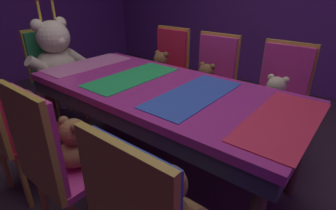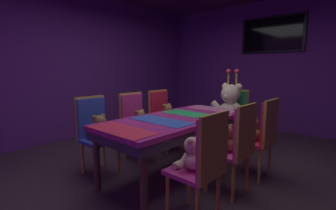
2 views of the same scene
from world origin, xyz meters
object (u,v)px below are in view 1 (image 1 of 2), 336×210
teddy_left_0 (169,202)px  teddy_right_1 (205,81)px  chair_left_2 (5,122)px  chair_right_0 (280,90)px  chair_right_2 (169,64)px  teddy_left_1 (77,145)px  teddy_right_0 (274,97)px  king_teddy_bear (57,56)px  banquet_table (161,97)px  teddy_left_2 (28,114)px  throne_chair (51,66)px  teddy_right_2 (160,68)px  chair_left_1 (52,156)px  chair_right_1 (213,75)px

teddy_left_0 → teddy_right_1: teddy_left_0 is taller
chair_left_2 → chair_right_0: (1.66, -1.20, 0.00)m
teddy_right_1 → chair_right_2: chair_right_2 is taller
teddy_left_1 → chair_left_2: chair_left_2 is taller
teddy_right_0 → king_teddy_bear: (-0.68, 1.98, 0.15)m
banquet_table → teddy_left_2: bearing=139.0°
throne_chair → teddy_right_2: bearing=37.0°
teddy_left_0 → chair_right_2: 1.99m
chair_right_0 → banquet_table: bearing=-36.1°
king_teddy_bear → teddy_right_2: bearing=42.5°
chair_left_1 → chair_left_2: 0.58m
chair_left_1 → throne_chair: size_ratio=1.00×
teddy_left_1 → throne_chair: 1.67m
teddy_left_1 → chair_right_1: bearing=0.2°
banquet_table → teddy_left_2: (-0.69, 0.60, -0.06)m
teddy_right_2 → throne_chair: (-0.71, 0.94, 0.01)m
throne_chair → teddy_right_1: bearing=23.9°
banquet_table → teddy_right_0: (0.68, -0.60, -0.07)m
teddy_left_2 → teddy_right_0: 1.82m
chair_left_1 → chair_right_1: 1.66m
chair_right_0 → teddy_left_1: bearing=-22.3°
chair_left_2 → teddy_left_2: chair_left_2 is taller
teddy_left_1 → throne_chair: (0.69, 1.52, 0.01)m
teddy_left_1 → teddy_right_1: (1.37, 0.00, -0.00)m
banquet_table → teddy_right_0: size_ratio=6.41×
teddy_right_1 → king_teddy_bear: size_ratio=0.35×
teddy_left_0 → teddy_right_0: 1.39m
king_teddy_bear → teddy_left_1: bearing=-27.2°
teddy_left_0 → chair_left_1: chair_left_1 is taller
chair_right_0 → chair_right_2: bearing=-91.3°
chair_right_0 → chair_right_1: same height
chair_right_1 → king_teddy_bear: 1.58m
chair_left_1 → chair_right_0: size_ratio=1.00×
chair_right_1 → teddy_left_2: bearing=-20.8°
chair_left_2 → chair_right_1: size_ratio=1.00×
teddy_right_0 → chair_right_1: size_ratio=0.32×
chair_left_2 → chair_right_0: size_ratio=1.00×
teddy_left_0 → chair_right_2: size_ratio=0.34×
teddy_left_1 → teddy_left_0: bearing=-90.8°
chair_right_1 → chair_left_2: bearing=-19.1°
chair_right_0 → teddy_right_1: chair_right_0 is taller
teddy_right_1 → chair_right_2: size_ratio=0.31×
chair_right_2 → teddy_left_1: bearing=20.5°
chair_right_0 → king_teddy_bear: 2.15m
teddy_right_0 → king_teddy_bear: bearing=-71.0°
banquet_table → chair_right_0: chair_right_0 is taller
teddy_right_1 → chair_left_1: bearing=0.2°
teddy_left_2 → chair_right_2: size_ratio=0.34×
banquet_table → teddy_left_2: 0.92m
teddy_right_0 → king_teddy_bear: king_teddy_bear is taller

